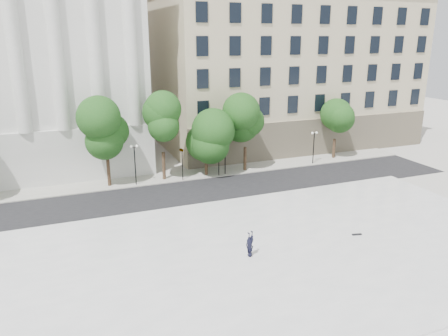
{
  "coord_description": "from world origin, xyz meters",
  "views": [
    {
      "loc": [
        -12.5,
        -22.05,
        15.33
      ],
      "look_at": [
        0.28,
        10.0,
        4.92
      ],
      "focal_mm": 35.0,
      "sensor_mm": 36.0,
      "label": 1
    }
  ],
  "objects_px": {
    "traffic_light_east": "(219,145)",
    "person_lying": "(250,253)",
    "traffic_light_west": "(182,148)",
    "skateboard": "(357,234)"
  },
  "relations": [
    {
      "from": "traffic_light_east",
      "to": "person_lying",
      "type": "distance_m",
      "value": 20.18
    },
    {
      "from": "traffic_light_west",
      "to": "skateboard",
      "type": "xyz_separation_m",
      "value": [
        8.46,
        -19.25,
        -3.25
      ]
    },
    {
      "from": "person_lying",
      "to": "skateboard",
      "type": "relative_size",
      "value": 2.43
    },
    {
      "from": "person_lying",
      "to": "traffic_light_east",
      "type": "bearing_deg",
      "value": 53.64
    },
    {
      "from": "traffic_light_west",
      "to": "person_lying",
      "type": "distance_m",
      "value": 19.55
    },
    {
      "from": "traffic_light_west",
      "to": "traffic_light_east",
      "type": "height_order",
      "value": "traffic_light_west"
    },
    {
      "from": "traffic_light_west",
      "to": "person_lying",
      "type": "bearing_deg",
      "value": -92.41
    },
    {
      "from": "person_lying",
      "to": "traffic_light_west",
      "type": "bearing_deg",
      "value": 66.03
    },
    {
      "from": "traffic_light_east",
      "to": "person_lying",
      "type": "relative_size",
      "value": 2.22
    },
    {
      "from": "person_lying",
      "to": "skateboard",
      "type": "height_order",
      "value": "person_lying"
    }
  ]
}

